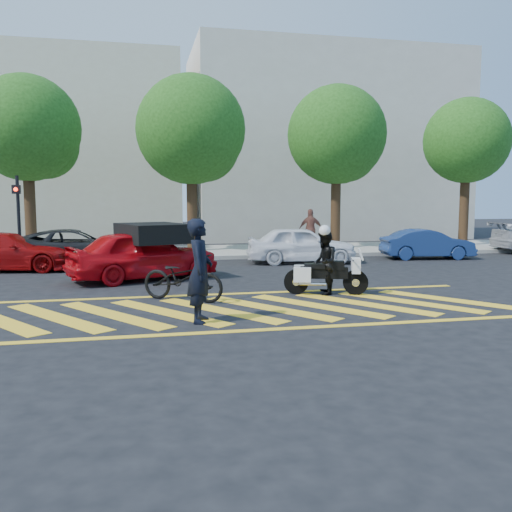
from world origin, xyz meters
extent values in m
plane|color=black|center=(0.00, 0.00, 0.00)|extent=(90.00, 90.00, 0.00)
cube|color=#9E998E|center=(0.00, 12.00, 0.07)|extent=(60.00, 5.00, 0.15)
cube|color=yellow|center=(-3.90, 0.00, 0.00)|extent=(2.43, 3.21, 0.01)
cube|color=yellow|center=(-2.80, 0.00, 0.00)|extent=(2.43, 3.21, 0.01)
cube|color=yellow|center=(-1.70, 0.00, 0.00)|extent=(2.43, 3.21, 0.01)
cube|color=yellow|center=(-0.60, 0.00, 0.00)|extent=(2.43, 3.21, 0.01)
cube|color=yellow|center=(0.50, 0.00, 0.00)|extent=(2.43, 3.21, 0.01)
cube|color=yellow|center=(1.60, 0.00, 0.00)|extent=(2.43, 3.21, 0.01)
cube|color=yellow|center=(2.70, 0.00, 0.00)|extent=(2.43, 3.21, 0.01)
cube|color=yellow|center=(3.80, 0.00, 0.00)|extent=(2.43, 3.21, 0.01)
cube|color=yellow|center=(4.90, 0.00, 0.00)|extent=(2.43, 3.21, 0.01)
cube|color=yellow|center=(0.00, -1.90, 0.00)|extent=(12.00, 0.20, 0.01)
cube|color=yellow|center=(0.00, 1.90, 0.00)|extent=(12.00, 0.20, 0.01)
cube|color=beige|center=(-8.00, 21.00, 5.00)|extent=(16.00, 8.00, 10.00)
cube|color=beige|center=(9.00, 21.00, 5.50)|extent=(16.00, 8.00, 11.00)
cylinder|color=black|center=(-6.50, 12.00, 2.00)|extent=(0.44, 0.44, 4.00)
sphere|color=#1E4A13|center=(-6.50, 12.00, 5.16)|extent=(4.20, 4.20, 4.20)
sphere|color=#1E4A13|center=(-5.90, 12.30, 4.53)|extent=(2.73, 2.73, 2.73)
cylinder|color=black|center=(0.00, 12.00, 2.00)|extent=(0.44, 0.44, 4.00)
sphere|color=#1E4A13|center=(0.00, 12.00, 5.26)|extent=(4.60, 4.60, 4.60)
sphere|color=#1E4A13|center=(0.60, 12.30, 4.58)|extent=(2.99, 2.99, 2.99)
cylinder|color=black|center=(6.50, 12.00, 2.00)|extent=(0.44, 0.44, 4.00)
sphere|color=#1E4A13|center=(6.50, 12.00, 5.21)|extent=(4.40, 4.40, 4.40)
sphere|color=#1E4A13|center=(7.10, 12.30, 4.55)|extent=(2.86, 2.86, 2.86)
cylinder|color=black|center=(13.00, 12.00, 2.00)|extent=(0.44, 0.44, 4.00)
sphere|color=#1E4A13|center=(13.00, 12.00, 5.10)|extent=(4.00, 4.00, 4.00)
sphere|color=#1E4A13|center=(13.60, 12.30, 4.50)|extent=(2.60, 2.60, 2.60)
cylinder|color=black|center=(-6.50, 9.80, 1.60)|extent=(0.12, 0.12, 3.20)
cube|color=black|center=(-6.50, 9.60, 2.70)|extent=(0.28, 0.18, 0.32)
sphere|color=#FF260C|center=(-6.50, 9.50, 2.70)|extent=(0.14, 0.14, 0.14)
imported|color=black|center=(-1.12, -1.00, 1.00)|extent=(0.63, 0.82, 2.00)
imported|color=black|center=(-1.27, 1.26, 0.54)|extent=(2.11, 1.76, 1.09)
cylinder|color=black|center=(1.57, 1.58, 0.31)|extent=(0.63, 0.31, 0.62)
cylinder|color=silver|center=(1.57, 1.58, 0.31)|extent=(0.22, 0.20, 0.19)
cylinder|color=black|center=(2.96, 1.14, 0.31)|extent=(0.63, 0.31, 0.62)
cylinder|color=silver|center=(2.96, 1.14, 0.31)|extent=(0.22, 0.20, 0.19)
cube|color=black|center=(2.22, 1.37, 0.54)|extent=(1.19, 0.59, 0.28)
cube|color=black|center=(2.49, 1.29, 0.73)|extent=(0.49, 0.40, 0.21)
cube|color=black|center=(2.00, 1.45, 0.71)|extent=(0.59, 0.46, 0.11)
cube|color=silver|center=(2.96, 1.14, 0.73)|extent=(0.32, 0.44, 0.37)
cube|color=silver|center=(1.79, 1.77, 0.52)|extent=(0.45, 0.29, 0.36)
cube|color=silver|center=(1.64, 1.31, 0.52)|extent=(0.45, 0.29, 0.36)
imported|color=black|center=(2.22, 1.36, 0.80)|extent=(0.81, 0.92, 1.59)
imported|color=#BA080F|center=(-2.13, 4.82, 0.74)|extent=(4.69, 3.17, 1.48)
imported|color=#96090A|center=(-6.51, 7.80, 0.63)|extent=(4.55, 2.32, 1.26)
imported|color=black|center=(-4.46, 8.61, 0.65)|extent=(4.88, 2.59, 1.31)
imported|color=white|center=(3.59, 7.80, 0.68)|extent=(4.17, 2.08, 1.36)
imported|color=navy|center=(8.88, 8.10, 0.59)|extent=(3.68, 1.69, 1.17)
imported|color=brown|center=(5.09, 11.26, 1.04)|extent=(1.09, 0.59, 1.77)
camera|label=1|loc=(-2.25, -11.27, 2.37)|focal=38.00mm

